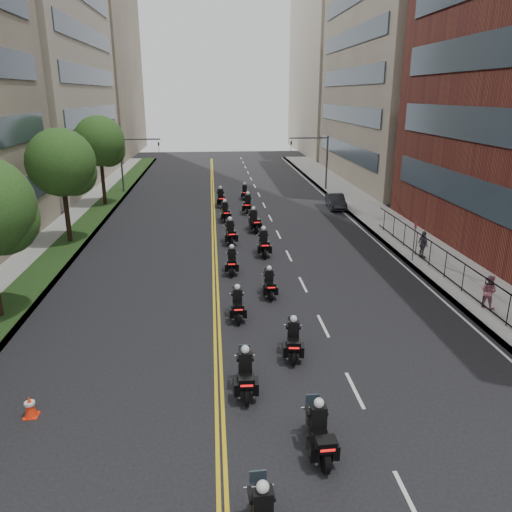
{
  "coord_description": "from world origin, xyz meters",
  "views": [
    {
      "loc": [
        -1.5,
        -9.51,
        9.71
      ],
      "look_at": [
        0.63,
        14.4,
        1.88
      ],
      "focal_mm": 35.0,
      "sensor_mm": 36.0,
      "label": 1
    }
  ],
  "objects_px": {
    "motorcycle_2": "(246,375)",
    "motorcycle_4": "(238,305)",
    "motorcycle_10": "(225,213)",
    "motorcycle_13": "(245,193)",
    "motorcycle_8": "(230,233)",
    "motorcycle_12": "(221,198)",
    "motorcycle_3": "(293,341)",
    "traffic_cone": "(30,406)",
    "motorcycle_1": "(319,433)",
    "motorcycle_7": "(264,244)",
    "pedestrian_b": "(489,291)",
    "motorcycle_5": "(269,284)",
    "motorcycle_9": "(254,222)",
    "parked_sedan": "(336,201)",
    "pedestrian_c": "(423,244)",
    "motorcycle_6": "(232,262)",
    "motorcycle_11": "(248,205)"
  },
  "relations": [
    {
      "from": "motorcycle_2",
      "to": "motorcycle_4",
      "type": "distance_m",
      "value": 5.94
    },
    {
      "from": "motorcycle_3",
      "to": "motorcycle_11",
      "type": "height_order",
      "value": "motorcycle_11"
    },
    {
      "from": "motorcycle_12",
      "to": "pedestrian_c",
      "type": "bearing_deg",
      "value": -58.18
    },
    {
      "from": "motorcycle_2",
      "to": "motorcycle_3",
      "type": "xyz_separation_m",
      "value": [
        2.0,
        2.32,
        -0.02
      ]
    },
    {
      "from": "motorcycle_4",
      "to": "motorcycle_8",
      "type": "height_order",
      "value": "motorcycle_8"
    },
    {
      "from": "motorcycle_9",
      "to": "motorcycle_10",
      "type": "bearing_deg",
      "value": 113.8
    },
    {
      "from": "motorcycle_5",
      "to": "pedestrian_c",
      "type": "bearing_deg",
      "value": 26.17
    },
    {
      "from": "motorcycle_11",
      "to": "motorcycle_5",
      "type": "bearing_deg",
      "value": -82.87
    },
    {
      "from": "motorcycle_2",
      "to": "motorcycle_8",
      "type": "relative_size",
      "value": 0.93
    },
    {
      "from": "motorcycle_5",
      "to": "motorcycle_1",
      "type": "bearing_deg",
      "value": -89.52
    },
    {
      "from": "motorcycle_10",
      "to": "pedestrian_c",
      "type": "distance_m",
      "value": 15.97
    },
    {
      "from": "motorcycle_1",
      "to": "motorcycle_3",
      "type": "relative_size",
      "value": 1.03
    },
    {
      "from": "motorcycle_5",
      "to": "motorcycle_12",
      "type": "distance_m",
      "value": 21.3
    },
    {
      "from": "parked_sedan",
      "to": "pedestrian_c",
      "type": "bearing_deg",
      "value": -79.56
    },
    {
      "from": "motorcycle_4",
      "to": "motorcycle_7",
      "type": "relative_size",
      "value": 0.86
    },
    {
      "from": "motorcycle_13",
      "to": "traffic_cone",
      "type": "bearing_deg",
      "value": -103.22
    },
    {
      "from": "parked_sedan",
      "to": "traffic_cone",
      "type": "xyz_separation_m",
      "value": [
        -16.79,
        -28.65,
        -0.28
      ]
    },
    {
      "from": "motorcycle_1",
      "to": "traffic_cone",
      "type": "relative_size",
      "value": 3.15
    },
    {
      "from": "motorcycle_7",
      "to": "motorcycle_10",
      "type": "distance_m",
      "value": 9.27
    },
    {
      "from": "pedestrian_c",
      "to": "motorcycle_5",
      "type": "bearing_deg",
      "value": 108.49
    },
    {
      "from": "motorcycle_1",
      "to": "motorcycle_10",
      "type": "height_order",
      "value": "motorcycle_10"
    },
    {
      "from": "motorcycle_1",
      "to": "motorcycle_10",
      "type": "relative_size",
      "value": 0.97
    },
    {
      "from": "motorcycle_1",
      "to": "motorcycle_13",
      "type": "height_order",
      "value": "motorcycle_1"
    },
    {
      "from": "traffic_cone",
      "to": "motorcycle_3",
      "type": "bearing_deg",
      "value": 19.05
    },
    {
      "from": "motorcycle_2",
      "to": "parked_sedan",
      "type": "xyz_separation_m",
      "value": [
        9.95,
        27.92,
        -0.04
      ]
    },
    {
      "from": "pedestrian_b",
      "to": "traffic_cone",
      "type": "height_order",
      "value": "pedestrian_b"
    },
    {
      "from": "motorcycle_2",
      "to": "motorcycle_6",
      "type": "bearing_deg",
      "value": 91.11
    },
    {
      "from": "motorcycle_2",
      "to": "motorcycle_10",
      "type": "height_order",
      "value": "motorcycle_10"
    },
    {
      "from": "motorcycle_8",
      "to": "motorcycle_12",
      "type": "relative_size",
      "value": 1.0
    },
    {
      "from": "pedestrian_b",
      "to": "traffic_cone",
      "type": "xyz_separation_m",
      "value": [
        -18.59,
        -6.5,
        -0.59
      ]
    },
    {
      "from": "motorcycle_2",
      "to": "motorcycle_9",
      "type": "distance_m",
      "value": 20.97
    },
    {
      "from": "motorcycle_9",
      "to": "motorcycle_13",
      "type": "xyz_separation_m",
      "value": [
        0.12,
        11.9,
        -0.1
      ]
    },
    {
      "from": "motorcycle_1",
      "to": "pedestrian_b",
      "type": "xyz_separation_m",
      "value": [
        9.91,
        8.98,
        0.28
      ]
    },
    {
      "from": "traffic_cone",
      "to": "motorcycle_9",
      "type": "bearing_deg",
      "value": 67.61
    },
    {
      "from": "motorcycle_3",
      "to": "traffic_cone",
      "type": "relative_size",
      "value": 3.05
    },
    {
      "from": "motorcycle_10",
      "to": "motorcycle_13",
      "type": "height_order",
      "value": "motorcycle_10"
    },
    {
      "from": "motorcycle_6",
      "to": "motorcycle_8",
      "type": "bearing_deg",
      "value": 91.75
    },
    {
      "from": "motorcycle_7",
      "to": "pedestrian_c",
      "type": "bearing_deg",
      "value": -10.31
    },
    {
      "from": "motorcycle_1",
      "to": "parked_sedan",
      "type": "bearing_deg",
      "value": 73.51
    },
    {
      "from": "motorcycle_1",
      "to": "motorcycle_9",
      "type": "relative_size",
      "value": 0.93
    },
    {
      "from": "motorcycle_1",
      "to": "pedestrian_c",
      "type": "distance_m",
      "value": 19.24
    },
    {
      "from": "motorcycle_6",
      "to": "motorcycle_3",
      "type": "bearing_deg",
      "value": -75.45
    },
    {
      "from": "motorcycle_5",
      "to": "motorcycle_12",
      "type": "xyz_separation_m",
      "value": [
        -1.98,
        21.2,
        0.11
      ]
    },
    {
      "from": "motorcycle_1",
      "to": "motorcycle_3",
      "type": "height_order",
      "value": "motorcycle_1"
    },
    {
      "from": "motorcycle_4",
      "to": "motorcycle_2",
      "type": "bearing_deg",
      "value": -90.19
    },
    {
      "from": "motorcycle_1",
      "to": "motorcycle_8",
      "type": "xyz_separation_m",
      "value": [
        -1.64,
        21.04,
        0.05
      ]
    },
    {
      "from": "motorcycle_3",
      "to": "pedestrian_c",
      "type": "height_order",
      "value": "pedestrian_c"
    },
    {
      "from": "motorcycle_2",
      "to": "motorcycle_10",
      "type": "bearing_deg",
      "value": 91.29
    },
    {
      "from": "motorcycle_10",
      "to": "motorcycle_13",
      "type": "xyz_separation_m",
      "value": [
        2.14,
        8.64,
        -0.07
      ]
    },
    {
      "from": "motorcycle_4",
      "to": "motorcycle_12",
      "type": "relative_size",
      "value": 0.87
    }
  ]
}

